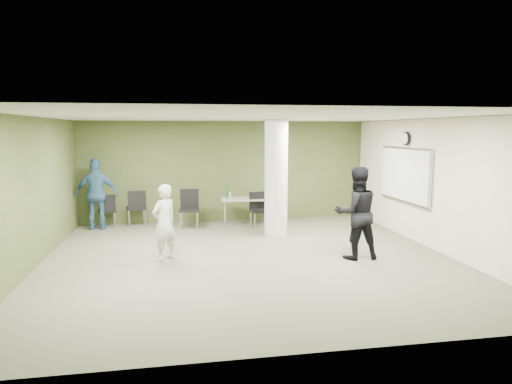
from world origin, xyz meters
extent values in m
plane|color=#555745|center=(0.00, 0.00, 0.00)|extent=(8.00, 8.00, 0.00)
plane|color=white|center=(0.00, 0.00, 2.80)|extent=(8.00, 8.00, 0.00)
cube|color=#424D24|center=(0.00, 4.00, 1.40)|extent=(8.00, 2.80, 0.02)
cube|color=#424D24|center=(-4.00, 0.00, 1.40)|extent=(0.02, 8.00, 2.80)
cube|color=beige|center=(4.00, 0.00, 1.40)|extent=(0.02, 8.00, 2.80)
cylinder|color=silver|center=(1.00, 2.00, 1.40)|extent=(0.56, 0.56, 2.80)
cube|color=silver|center=(3.93, 1.20, 1.50)|extent=(0.04, 2.30, 1.30)
cube|color=white|center=(3.91, 1.20, 1.50)|extent=(0.02, 2.20, 1.20)
cylinder|color=black|center=(3.93, 1.20, 2.35)|extent=(0.05, 0.32, 0.32)
cylinder|color=white|center=(3.90, 1.20, 2.35)|extent=(0.02, 0.26, 0.26)
cube|color=#9A9B95|center=(0.57, 3.23, 0.71)|extent=(1.59, 0.79, 0.04)
cylinder|color=silver|center=(-0.15, 3.01, 0.35)|extent=(0.04, 0.04, 0.69)
cylinder|color=silver|center=(1.24, 2.91, 0.35)|extent=(0.04, 0.04, 0.69)
cylinder|color=silver|center=(-0.10, 3.55, 0.35)|extent=(0.04, 0.04, 0.69)
cylinder|color=silver|center=(1.28, 3.44, 0.35)|extent=(0.04, 0.04, 0.69)
cylinder|color=#20541C|center=(-0.03, 3.43, 0.86)|extent=(0.07, 0.07, 0.25)
cylinder|color=#B2B2B7|center=(0.02, 3.27, 0.82)|extent=(0.06, 0.06, 0.18)
cylinder|color=#4C4C4C|center=(-1.76, 3.49, 0.15)|extent=(0.26, 0.26, 0.30)
cube|color=black|center=(-3.21, 3.65, 0.43)|extent=(0.52, 0.52, 0.05)
cube|color=black|center=(-3.17, 3.45, 0.67)|extent=(0.42, 0.12, 0.43)
cylinder|color=silver|center=(-3.07, 3.86, 0.20)|extent=(0.02, 0.02, 0.41)
cylinder|color=silver|center=(-3.42, 3.79, 0.20)|extent=(0.02, 0.02, 0.41)
cylinder|color=silver|center=(-3.00, 3.51, 0.20)|extent=(0.02, 0.02, 0.41)
cylinder|color=silver|center=(-3.35, 3.44, 0.20)|extent=(0.02, 0.02, 0.41)
cube|color=black|center=(-2.45, 3.65, 0.47)|extent=(0.56, 0.56, 0.05)
cube|color=black|center=(-2.42, 3.43, 0.74)|extent=(0.46, 0.12, 0.47)
cylinder|color=silver|center=(-2.29, 3.88, 0.23)|extent=(0.02, 0.02, 0.45)
cylinder|color=silver|center=(-2.68, 3.81, 0.23)|extent=(0.02, 0.02, 0.45)
cylinder|color=silver|center=(-2.22, 3.49, 0.23)|extent=(0.02, 0.02, 0.45)
cylinder|color=silver|center=(-2.62, 3.42, 0.23)|extent=(0.02, 0.02, 0.45)
cube|color=black|center=(-1.08, 3.03, 0.49)|extent=(0.55, 0.55, 0.05)
cube|color=black|center=(-1.06, 3.26, 0.77)|extent=(0.48, 0.09, 0.49)
cylinder|color=silver|center=(-1.30, 2.84, 0.24)|extent=(0.02, 0.02, 0.47)
cylinder|color=silver|center=(-0.89, 2.80, 0.24)|extent=(0.02, 0.02, 0.47)
cylinder|color=silver|center=(-1.27, 3.25, 0.24)|extent=(0.02, 0.02, 0.47)
cylinder|color=silver|center=(-0.85, 3.22, 0.24)|extent=(0.02, 0.02, 0.47)
cube|color=black|center=(0.75, 2.81, 0.45)|extent=(0.51, 0.51, 0.05)
cube|color=black|center=(0.72, 3.02, 0.70)|extent=(0.44, 0.09, 0.45)
cylinder|color=silver|center=(0.58, 2.60, 0.22)|extent=(0.02, 0.02, 0.43)
cylinder|color=silver|center=(0.96, 2.65, 0.22)|extent=(0.02, 0.02, 0.43)
cylinder|color=silver|center=(0.53, 2.98, 0.22)|extent=(0.02, 0.02, 0.43)
cylinder|color=silver|center=(0.91, 3.02, 0.22)|extent=(0.02, 0.02, 0.43)
imported|color=silver|center=(-1.64, 0.17, 0.75)|extent=(0.65, 0.63, 1.50)
imported|color=black|center=(2.10, -0.36, 0.92)|extent=(0.90, 0.71, 1.84)
imported|color=#38638B|center=(-3.40, 3.36, 0.92)|extent=(1.08, 0.46, 1.84)
camera|label=1|loc=(-1.41, -8.75, 2.53)|focal=32.00mm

